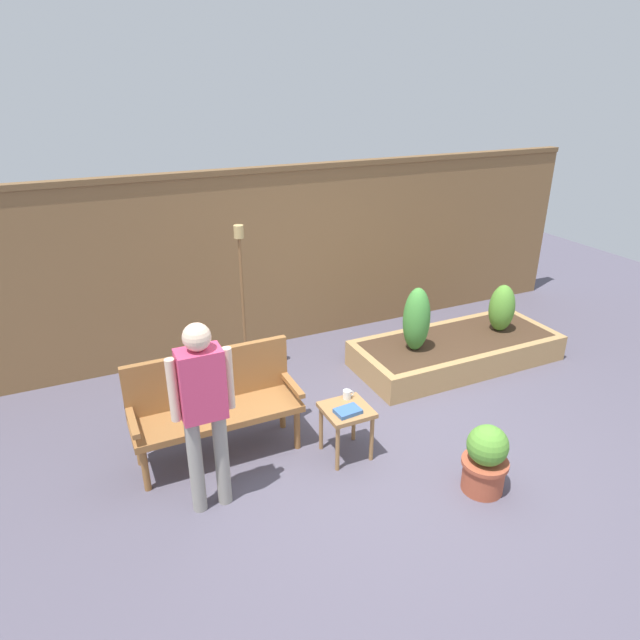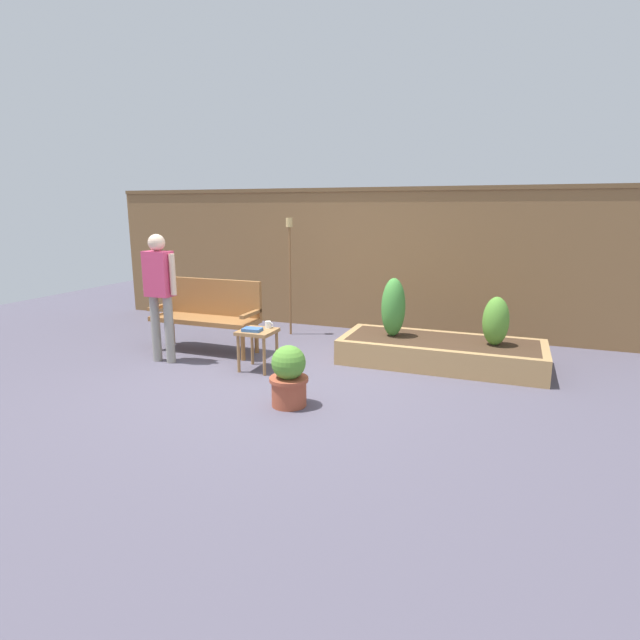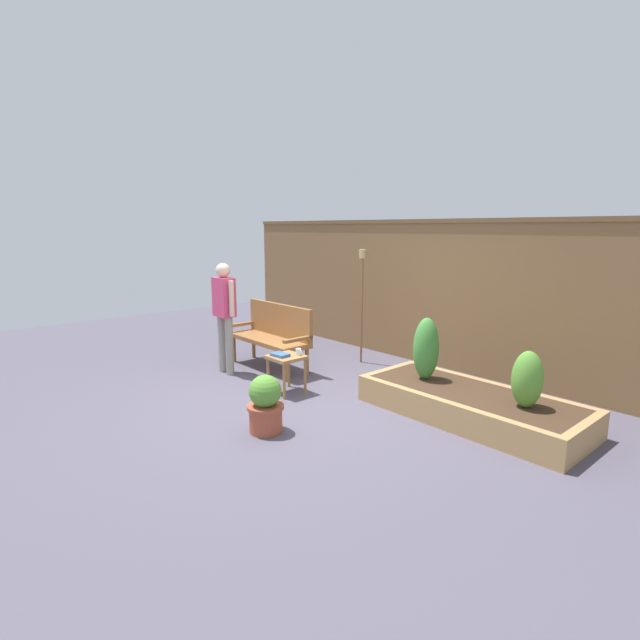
{
  "view_description": "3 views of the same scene",
  "coord_description": "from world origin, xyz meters",
  "px_view_note": "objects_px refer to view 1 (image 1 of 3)",
  "views": [
    {
      "loc": [
        -2.28,
        -3.42,
        3.1
      ],
      "look_at": [
        -0.21,
        1.01,
        0.94
      ],
      "focal_mm": 31.3,
      "sensor_mm": 36.0,
      "label": 1
    },
    {
      "loc": [
        2.35,
        -4.88,
        1.85
      ],
      "look_at": [
        0.35,
        0.33,
        0.62
      ],
      "focal_mm": 28.41,
      "sensor_mm": 36.0,
      "label": 2
    },
    {
      "loc": [
        4.25,
        -3.35,
        2.04
      ],
      "look_at": [
        0.0,
        0.4,
        0.95
      ],
      "focal_mm": 27.12,
      "sensor_mm": 36.0,
      "label": 3
    }
  ],
  "objects_px": {
    "person_by_bench": "(203,403)",
    "side_table": "(346,416)",
    "tiki_torch": "(241,277)",
    "shrub_far_corner": "(502,308)",
    "cup_on_table": "(347,394)",
    "garden_bench": "(214,398)",
    "potted_boxwood": "(486,459)",
    "shrub_near_bench": "(416,319)",
    "book_on_table": "(348,411)"
  },
  "relations": [
    {
      "from": "side_table",
      "to": "shrub_near_bench",
      "type": "xyz_separation_m",
      "value": [
        1.37,
        0.99,
        0.27
      ]
    },
    {
      "from": "garden_bench",
      "to": "side_table",
      "type": "distance_m",
      "value": 1.16
    },
    {
      "from": "shrub_far_corner",
      "to": "person_by_bench",
      "type": "xyz_separation_m",
      "value": [
        -3.81,
        -1.11,
        0.35
      ]
    },
    {
      "from": "side_table",
      "to": "book_on_table",
      "type": "relative_size",
      "value": 2.26
    },
    {
      "from": "cup_on_table",
      "to": "shrub_near_bench",
      "type": "distance_m",
      "value": 1.55
    },
    {
      "from": "garden_bench",
      "to": "tiki_torch",
      "type": "relative_size",
      "value": 0.84
    },
    {
      "from": "side_table",
      "to": "shrub_near_bench",
      "type": "height_order",
      "value": "shrub_near_bench"
    },
    {
      "from": "garden_bench",
      "to": "tiki_torch",
      "type": "bearing_deg",
      "value": 60.53
    },
    {
      "from": "shrub_near_bench",
      "to": "shrub_far_corner",
      "type": "height_order",
      "value": "shrub_near_bench"
    },
    {
      "from": "side_table",
      "to": "potted_boxwood",
      "type": "relative_size",
      "value": 0.81
    },
    {
      "from": "cup_on_table",
      "to": "person_by_bench",
      "type": "height_order",
      "value": "person_by_bench"
    },
    {
      "from": "side_table",
      "to": "person_by_bench",
      "type": "bearing_deg",
      "value": -174.25
    },
    {
      "from": "shrub_near_bench",
      "to": "person_by_bench",
      "type": "bearing_deg",
      "value": -156.88
    },
    {
      "from": "tiki_torch",
      "to": "book_on_table",
      "type": "bearing_deg",
      "value": -79.62
    },
    {
      "from": "garden_bench",
      "to": "book_on_table",
      "type": "xyz_separation_m",
      "value": [
        0.99,
        -0.62,
        -0.05
      ]
    },
    {
      "from": "cup_on_table",
      "to": "person_by_bench",
      "type": "xyz_separation_m",
      "value": [
        -1.32,
        -0.26,
        0.41
      ]
    },
    {
      "from": "tiki_torch",
      "to": "shrub_far_corner",
      "type": "bearing_deg",
      "value": -13.93
    },
    {
      "from": "tiki_torch",
      "to": "person_by_bench",
      "type": "bearing_deg",
      "value": -115.75
    },
    {
      "from": "person_by_bench",
      "to": "shrub_far_corner",
      "type": "bearing_deg",
      "value": 16.28
    },
    {
      "from": "cup_on_table",
      "to": "tiki_torch",
      "type": "xyz_separation_m",
      "value": [
        -0.43,
        1.58,
        0.66
      ]
    },
    {
      "from": "shrub_near_bench",
      "to": "garden_bench",
      "type": "bearing_deg",
      "value": -169.45
    },
    {
      "from": "person_by_bench",
      "to": "shrub_near_bench",
      "type": "bearing_deg",
      "value": 23.12
    },
    {
      "from": "garden_bench",
      "to": "cup_on_table",
      "type": "height_order",
      "value": "garden_bench"
    },
    {
      "from": "person_by_bench",
      "to": "side_table",
      "type": "bearing_deg",
      "value": 5.75
    },
    {
      "from": "garden_bench",
      "to": "tiki_torch",
      "type": "distance_m",
      "value": 1.48
    },
    {
      "from": "potted_boxwood",
      "to": "shrub_near_bench",
      "type": "height_order",
      "value": "shrub_near_bench"
    },
    {
      "from": "book_on_table",
      "to": "person_by_bench",
      "type": "distance_m",
      "value": 1.29
    },
    {
      "from": "shrub_far_corner",
      "to": "cup_on_table",
      "type": "bearing_deg",
      "value": -161.13
    },
    {
      "from": "side_table",
      "to": "person_by_bench",
      "type": "relative_size",
      "value": 0.31
    },
    {
      "from": "garden_bench",
      "to": "book_on_table",
      "type": "relative_size",
      "value": 6.78
    },
    {
      "from": "tiki_torch",
      "to": "side_table",
      "type": "bearing_deg",
      "value": -78.34
    },
    {
      "from": "garden_bench",
      "to": "potted_boxwood",
      "type": "bearing_deg",
      "value": -38.15
    },
    {
      "from": "potted_boxwood",
      "to": "tiki_torch",
      "type": "relative_size",
      "value": 0.35
    },
    {
      "from": "book_on_table",
      "to": "tiki_torch",
      "type": "height_order",
      "value": "tiki_torch"
    },
    {
      "from": "side_table",
      "to": "book_on_table",
      "type": "distance_m",
      "value": 0.13
    },
    {
      "from": "shrub_near_bench",
      "to": "potted_boxwood",
      "type": "bearing_deg",
      "value": -107.06
    },
    {
      "from": "potted_boxwood",
      "to": "shrub_near_bench",
      "type": "xyz_separation_m",
      "value": [
        0.57,
        1.86,
        0.37
      ]
    },
    {
      "from": "cup_on_table",
      "to": "person_by_bench",
      "type": "bearing_deg",
      "value": -168.8
    },
    {
      "from": "potted_boxwood",
      "to": "person_by_bench",
      "type": "bearing_deg",
      "value": 159.74
    },
    {
      "from": "garden_bench",
      "to": "cup_on_table",
      "type": "distance_m",
      "value": 1.16
    },
    {
      "from": "tiki_torch",
      "to": "person_by_bench",
      "type": "height_order",
      "value": "tiki_torch"
    },
    {
      "from": "garden_bench",
      "to": "tiki_torch",
      "type": "height_order",
      "value": "tiki_torch"
    },
    {
      "from": "garden_bench",
      "to": "shrub_near_bench",
      "type": "distance_m",
      "value": 2.42
    },
    {
      "from": "shrub_near_bench",
      "to": "shrub_far_corner",
      "type": "bearing_deg",
      "value": -0.0
    },
    {
      "from": "garden_bench",
      "to": "shrub_near_bench",
      "type": "height_order",
      "value": "shrub_near_bench"
    },
    {
      "from": "shrub_near_bench",
      "to": "person_by_bench",
      "type": "height_order",
      "value": "person_by_bench"
    },
    {
      "from": "cup_on_table",
      "to": "potted_boxwood",
      "type": "distance_m",
      "value": 1.26
    },
    {
      "from": "book_on_table",
      "to": "potted_boxwood",
      "type": "relative_size",
      "value": 0.36
    },
    {
      "from": "shrub_near_bench",
      "to": "person_by_bench",
      "type": "relative_size",
      "value": 0.47
    },
    {
      "from": "garden_bench",
      "to": "potted_boxwood",
      "type": "distance_m",
      "value": 2.31
    }
  ]
}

